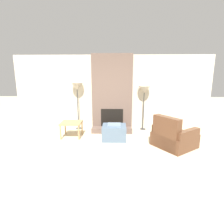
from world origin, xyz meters
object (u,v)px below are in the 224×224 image
(armchair, at_px, (173,137))
(side_table, at_px, (71,124))
(ottoman, at_px, (114,132))
(floor_lamp_left, at_px, (77,88))
(floor_lamp_right, at_px, (144,91))

(armchair, height_order, side_table, armchair)
(ottoman, bearing_deg, floor_lamp_left, 142.24)
(side_table, height_order, floor_lamp_right, floor_lamp_right)
(floor_lamp_right, bearing_deg, floor_lamp_left, -180.00)
(ottoman, distance_m, side_table, 1.36)
(ottoman, xyz_separation_m, armchair, (1.59, -0.54, 0.05))
(armchair, bearing_deg, side_table, 41.17)
(ottoman, height_order, armchair, armchair)
(floor_lamp_left, bearing_deg, armchair, -28.16)
(armchair, distance_m, side_table, 3.01)
(armchair, xyz_separation_m, floor_lamp_right, (-0.58, 1.56, 1.11))
(floor_lamp_right, bearing_deg, ottoman, -134.86)
(side_table, xyz_separation_m, floor_lamp_left, (0.02, 0.86, 1.07))
(side_table, height_order, floor_lamp_left, floor_lamp_left)
(ottoman, distance_m, armchair, 1.68)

